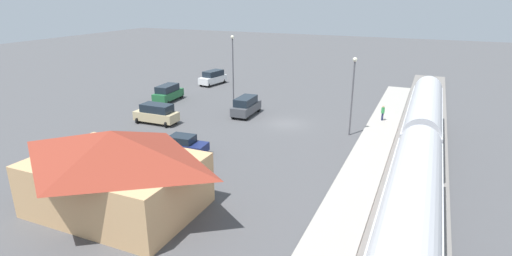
% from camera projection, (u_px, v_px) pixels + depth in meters
% --- Properties ---
extents(ground_plane, '(200.00, 200.00, 0.00)m').
position_uv_depth(ground_plane, '(286.00, 124.00, 44.55)').
color(ground_plane, '#4C4C4F').
extents(railway_track, '(4.80, 70.00, 0.30)m').
position_uv_depth(railway_track, '(421.00, 141.00, 39.17)').
color(railway_track, slate).
rests_on(railway_track, ground).
extents(platform, '(3.20, 46.00, 0.30)m').
position_uv_depth(platform, '(379.00, 135.00, 40.68)').
color(platform, '#A8A399').
rests_on(platform, ground).
extents(station_building, '(11.41, 8.01, 5.55)m').
position_uv_depth(station_building, '(115.00, 169.00, 26.08)').
color(station_building, tan).
rests_on(station_building, ground).
extents(pedestrian_on_platform, '(0.36, 0.36, 1.71)m').
position_uv_depth(pedestrian_on_platform, '(383.00, 112.00, 44.44)').
color(pedestrian_on_platform, '#23284C').
rests_on(pedestrian_on_platform, platform).
extents(suv_green, '(2.27, 5.02, 2.22)m').
position_uv_depth(suv_green, '(168.00, 93.00, 53.59)').
color(suv_green, '#236638').
rests_on(suv_green, ground).
extents(suv_charcoal, '(2.11, 4.96, 2.22)m').
position_uv_depth(suv_charcoal, '(246.00, 106.00, 47.35)').
color(suv_charcoal, '#47494F').
rests_on(suv_charcoal, ground).
extents(suv_white, '(2.72, 5.15, 2.22)m').
position_uv_depth(suv_white, '(213.00, 77.00, 63.38)').
color(suv_white, white).
rests_on(suv_white, ground).
extents(sedan_navy, '(4.63, 2.54, 1.74)m').
position_uv_depth(sedan_navy, '(182.00, 145.00, 35.95)').
color(sedan_navy, navy).
rests_on(sedan_navy, ground).
extents(suv_tan, '(4.93, 2.47, 2.22)m').
position_uv_depth(suv_tan, '(156.00, 113.00, 44.34)').
color(suv_tan, '#C6B284').
rests_on(suv_tan, ground).
extents(light_pole_near_platform, '(0.44, 0.44, 7.95)m').
position_uv_depth(light_pole_near_platform, '(353.00, 87.00, 39.43)').
color(light_pole_near_platform, '#515156').
rests_on(light_pole_near_platform, ground).
extents(light_pole_lot_center, '(0.44, 0.44, 8.87)m').
position_uv_depth(light_pole_lot_center, '(233.00, 63.00, 50.45)').
color(light_pole_lot_center, '#515156').
rests_on(light_pole_lot_center, ground).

